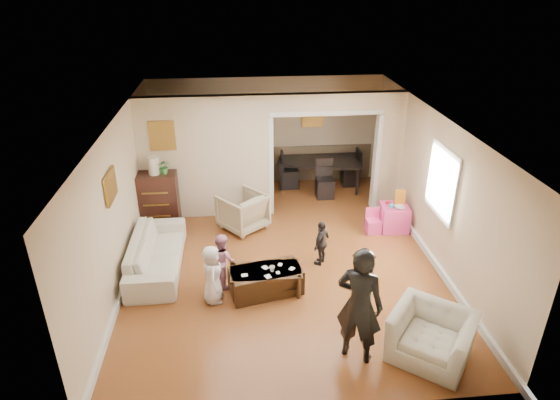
{
  "coord_description": "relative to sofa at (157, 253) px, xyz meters",
  "views": [
    {
      "loc": [
        -0.76,
        -7.53,
        4.82
      ],
      "look_at": [
        0.0,
        0.2,
        1.05
      ],
      "focal_mm": 30.56,
      "sensor_mm": 36.0,
      "label": 1
    }
  ],
  "objects": [
    {
      "name": "cereal_box",
      "position": [
        4.74,
        1.07,
        0.36
      ],
      "size": [
        0.2,
        0.08,
        0.3
      ],
      "primitive_type": "cube",
      "rotation": [
        0.0,
        0.0,
        -0.07
      ],
      "color": "yellow",
      "rests_on": "play_table"
    },
    {
      "name": "dining_table",
      "position": [
        3.5,
        3.28,
        0.04
      ],
      "size": [
        2.21,
        1.56,
        0.7
      ],
      "primitive_type": "imported",
      "rotation": [
        0.0,
        0.0,
        -0.24
      ],
      "color": "black",
      "rests_on": "ground"
    },
    {
      "name": "play_bowl",
      "position": [
        4.67,
        0.85,
        0.23
      ],
      "size": [
        0.22,
        0.22,
        0.05
      ],
      "primitive_type": "imported",
      "rotation": [
        0.0,
        0.0,
        -0.07
      ],
      "color": "silver",
      "rests_on": "play_table"
    },
    {
      "name": "framed_art_partition",
      "position": [
        0.03,
        1.9,
        1.54
      ],
      "size": [
        0.45,
        0.03,
        0.55
      ],
      "primitive_type": "cube",
      "color": "brown",
      "rests_on": "partition_left"
    },
    {
      "name": "adult_person",
      "position": [
        3.0,
        -2.45,
        0.55
      ],
      "size": [
        0.75,
        0.68,
        1.73
      ],
      "primitive_type": "imported",
      "rotation": [
        0.0,
        0.0,
        2.6
      ],
      "color": "black",
      "rests_on": "ground"
    },
    {
      "name": "partition_left",
      "position": [
        0.85,
        2.0,
        0.99
      ],
      "size": [
        2.75,
        0.18,
        2.6
      ],
      "primitive_type": "cube",
      "color": "beige",
      "rests_on": "ground"
    },
    {
      "name": "coffee_table",
      "position": [
        1.87,
        -0.89,
        -0.1
      ],
      "size": [
        1.25,
        0.82,
        0.43
      ],
      "primitive_type": "cube",
      "rotation": [
        0.0,
        0.0,
        0.22
      ],
      "color": "#372211",
      "rests_on": "ground"
    },
    {
      "name": "potted_plant",
      "position": [
        0.04,
        1.64,
        0.98
      ],
      "size": [
        0.27,
        0.24,
        0.3
      ],
      "primitive_type": "imported",
      "color": "#3A7B36",
      "rests_on": "dresser"
    },
    {
      "name": "craft_papers",
      "position": [
        1.93,
        -0.94,
        0.12
      ],
      "size": [
        0.89,
        0.44,
        0.0
      ],
      "color": "white",
      "rests_on": "coffee_table"
    },
    {
      "name": "play_table",
      "position": [
        4.62,
        0.97,
        -0.05
      ],
      "size": [
        0.58,
        0.58,
        0.52
      ],
      "primitive_type": "cube",
      "rotation": [
        0.0,
        0.0,
        -0.07
      ],
      "color": "#F44094",
      "rests_on": "ground"
    },
    {
      "name": "toy_block",
      "position": [
        4.5,
        1.09,
        0.23
      ],
      "size": [
        0.09,
        0.08,
        0.05
      ],
      "primitive_type": "cube",
      "rotation": [
        0.0,
        0.0,
        0.27
      ],
      "color": "red",
      "rests_on": "play_table"
    },
    {
      "name": "table_lamp",
      "position": [
        -0.16,
        1.64,
        1.01
      ],
      "size": [
        0.22,
        0.22,
        0.36
      ],
      "primitive_type": "cylinder",
      "color": "beige",
      "rests_on": "dresser"
    },
    {
      "name": "window_pane",
      "position": [
        4.96,
        -0.2,
        1.24
      ],
      "size": [
        0.03,
        0.95,
        1.1
      ],
      "primitive_type": "cube",
      "color": "white",
      "rests_on": "ground"
    },
    {
      "name": "child_kneel_a",
      "position": [
        1.02,
        -1.04,
        0.18
      ],
      "size": [
        0.34,
        0.5,
        1.0
      ],
      "primitive_type": "imported",
      "rotation": [
        0.0,
        0.0,
        1.62
      ],
      "color": "silver",
      "rests_on": "ground"
    },
    {
      "name": "framed_art_sofa_wall",
      "position": [
        -0.48,
        -0.4,
        1.49
      ],
      "size": [
        0.03,
        0.55,
        0.4
      ],
      "primitive_type": "cube",
      "color": "brown"
    },
    {
      "name": "armchair_front",
      "position": [
        4.01,
        -2.55,
        0.03
      ],
      "size": [
        1.39,
        1.37,
        0.68
      ],
      "primitive_type": "imported",
      "rotation": [
        0.0,
        0.0,
        -0.67
      ],
      "color": "beige",
      "rests_on": "ground"
    },
    {
      "name": "partition_header",
      "position": [
        3.33,
        2.0,
        2.11
      ],
      "size": [
        2.22,
        0.18,
        0.35
      ],
      "primitive_type": "cube",
      "color": "beige",
      "rests_on": "partition_right"
    },
    {
      "name": "partition_right",
      "position": [
        4.7,
        2.0,
        0.99
      ],
      "size": [
        0.55,
        0.18,
        2.6
      ],
      "primitive_type": "cube",
      "color": "beige",
      "rests_on": "ground"
    },
    {
      "name": "dresser",
      "position": [
        -0.16,
        1.64,
        0.26
      ],
      "size": [
        0.83,
        0.47,
        1.14
      ],
      "primitive_type": "cube",
      "color": "black",
      "rests_on": "ground"
    },
    {
      "name": "armchair_back",
      "position": [
        1.56,
        1.32,
        0.07
      ],
      "size": [
        1.16,
        1.16,
        0.76
      ],
      "primitive_type": "imported",
      "rotation": [
        0.0,
        0.0,
        3.82
      ],
      "color": "tan",
      "rests_on": "ground"
    },
    {
      "name": "floor",
      "position": [
        2.23,
        0.2,
        -0.31
      ],
      "size": [
        7.0,
        7.0,
        0.0
      ],
      "primitive_type": "plane",
      "color": "brown",
      "rests_on": "ground"
    },
    {
      "name": "sofa",
      "position": [
        0.0,
        0.0,
        0.0
      ],
      "size": [
        0.84,
        2.15,
        0.63
      ],
      "primitive_type": "imported",
      "rotation": [
        0.0,
        0.0,
        1.57
      ],
      "color": "beige",
      "rests_on": "ground"
    },
    {
      "name": "coffee_cup",
      "position": [
        1.97,
        -0.94,
        0.16
      ],
      "size": [
        0.11,
        0.11,
        0.09
      ],
      "primitive_type": "imported",
      "rotation": [
        0.0,
        0.0,
        0.22
      ],
      "color": "beige",
      "rests_on": "coffee_table"
    },
    {
      "name": "child_kneel_b",
      "position": [
        1.17,
        -0.59,
        0.16
      ],
      "size": [
        0.55,
        0.58,
        0.95
      ],
      "primitive_type": "imported",
      "rotation": [
        0.0,
        0.0,
        2.14
      ],
      "color": "pink",
      "rests_on": "ground"
    },
    {
      "name": "cyan_cup",
      "position": [
        4.52,
        0.92,
        0.25
      ],
      "size": [
        0.08,
        0.08,
        0.08
      ],
      "primitive_type": "cylinder",
      "color": "#25BBBC",
      "rests_on": "play_table"
    },
    {
      "name": "framed_art_alcove",
      "position": [
        3.33,
        3.64,
        1.39
      ],
      "size": [
        0.45,
        0.03,
        0.55
      ],
      "primitive_type": "cube",
      "color": "brown"
    },
    {
      "name": "child_toddler",
      "position": [
        2.92,
        -0.14,
        0.12
      ],
      "size": [
        0.47,
        0.53,
        0.86
      ],
      "primitive_type": "imported",
      "rotation": [
        0.0,
        0.0,
        -2.22
      ],
      "color": "black",
      "rests_on": "ground"
    }
  ]
}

